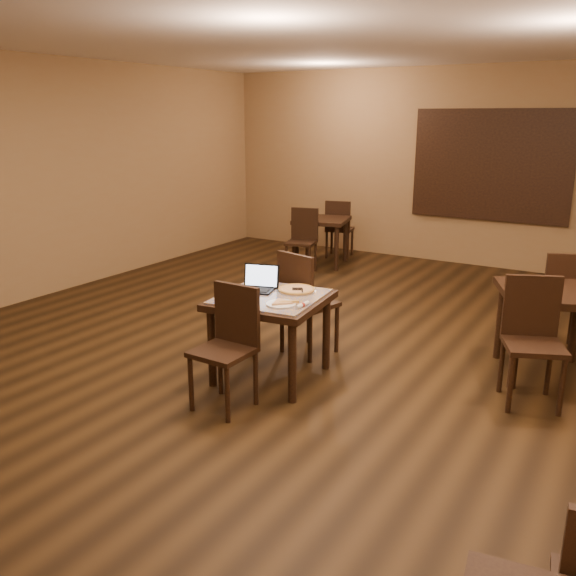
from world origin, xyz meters
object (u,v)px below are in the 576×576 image
Objects in this scene: tiled_table at (271,307)px; other_table_b_chair_far at (339,226)px; other_table_b_chair_near at (303,237)px; laptop at (258,283)px; other_table_a at (550,304)px; other_table_a_chair_far at (564,297)px; chair_main_far at (303,298)px; other_table_b at (322,226)px; pizza_pan at (296,291)px; chair_main_near at (229,339)px; other_table_a_chair_near at (532,333)px.

other_table_b_chair_far is (-1.63, 4.57, -0.12)m from tiled_table.
other_table_b_chair_near and other_table_b_chair_far have the same top height.
tiled_table is 2.72× the size of laptop.
other_table_a_chair_far reaches higher than other_table_a.
chair_main_far is 1.09× the size of other_table_b_chair_near.
tiled_table is 1.07× the size of other_table_b.
laptop is (-0.18, -0.51, 0.24)m from chair_main_far.
chair_main_far reaches higher than pizza_pan.
other_table_a_chair_far is (2.00, 1.71, -0.18)m from pizza_pan.
other_table_a_chair_far is at bearing -42.62° from other_table_b.
other_table_b is (-1.77, 3.78, -0.16)m from pizza_pan.
chair_main_far is (-0.02, 0.61, -0.08)m from tiled_table.
chair_main_near reaches higher than laptop.
other_table_a_chair_near reaches higher than tiled_table.
tiled_table is at bearing 176.69° from other_table_a_chair_near.
chair_main_near is at bearing -159.79° from other_table_a.
other_table_a_chair_far reaches higher than other_table_b_chair_far.
chair_main_near is 2.86m from other_table_a.
other_table_b is (-3.70, 3.29, 0.03)m from other_table_a_chair_near.
other_table_b_chair_far is at bearing 103.06° from tiled_table.
tiled_table is 3.85m from other_table_b_chair_near.
other_table_a_chair_near is (2.05, 1.35, 0.02)m from chair_main_near.
other_table_a_chair_far is 4.08m from other_table_b_chair_near.
pizza_pan is 4.17m from other_table_b.
other_table_b is (-3.73, 2.68, -0.05)m from other_table_a.
other_table_b_chair_far is at bearing 111.98° from pizza_pan.
chair_main_near reaches higher than other_table_b.
other_table_b is at bearing 74.12° from other_table_b_chair_near.
other_table_b_chair_far is (-1.63, 5.19, -0.02)m from chair_main_near.
laptop is at bearing 15.55° from other_table_a_chair_far.
other_table_b is at bearing 115.09° from pizza_pan.
pizza_pan is at bearing 83.81° from chair_main_near.
chair_main_far is 2.76× the size of laptop.
other_table_a reaches higher than pizza_pan.
other_table_a_chair_near is 1.00× the size of other_table_a_chair_far.
laptop is at bearing 93.89° from other_table_b_chair_far.
laptop is 0.39× the size of other_table_b.
other_table_b is at bearing 93.67° from laptop.
other_table_a_chair_far reaches higher than other_table_b_chair_near.
chair_main_far is 1.00× the size of other_table_a_chair_near.
laptop is 0.35m from pizza_pan.
other_table_a_chair_near is 4.61m from other_table_b_chair_near.
pizza_pan is at bearing 6.76° from laptop.
pizza_pan is 2.00m from other_table_a_chair_near.
other_table_b is 0.56m from other_table_b_chair_far.
laptop is at bearing -83.53° from other_table_b.
chair_main_far is 4.28m from other_table_b_chair_far.
other_table_a_chair_near is at bearing -50.13° from other_table_b_chair_near.
chair_main_far is 1.00× the size of other_table_a_chair_far.
chair_main_far is 1.09× the size of other_table_b.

